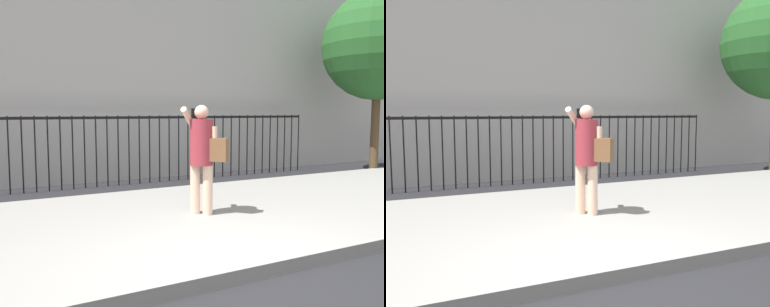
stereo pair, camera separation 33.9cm
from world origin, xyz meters
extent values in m
plane|color=black|center=(0.00, 0.00, 0.00)|extent=(60.00, 60.00, 0.00)
cube|color=gray|center=(0.00, 2.20, 0.07)|extent=(28.00, 4.40, 0.15)
cube|color=black|center=(0.00, 5.90, 1.55)|extent=(12.00, 0.04, 0.06)
cylinder|color=black|center=(-1.91, 5.90, 0.80)|extent=(0.03, 0.03, 1.60)
cylinder|color=black|center=(-1.66, 5.90, 0.80)|extent=(0.03, 0.03, 1.60)
cylinder|color=black|center=(-1.40, 5.90, 0.80)|extent=(0.03, 0.03, 1.60)
cylinder|color=black|center=(-1.15, 5.90, 0.80)|extent=(0.03, 0.03, 1.60)
cylinder|color=black|center=(-0.89, 5.90, 0.80)|extent=(0.03, 0.03, 1.60)
cylinder|color=black|center=(-0.64, 5.90, 0.80)|extent=(0.03, 0.03, 1.60)
cylinder|color=black|center=(-0.38, 5.90, 0.80)|extent=(0.03, 0.03, 1.60)
cylinder|color=black|center=(-0.13, 5.90, 0.80)|extent=(0.03, 0.03, 1.60)
cylinder|color=black|center=(0.13, 5.90, 0.80)|extent=(0.03, 0.03, 1.60)
cylinder|color=black|center=(0.38, 5.90, 0.80)|extent=(0.03, 0.03, 1.60)
cylinder|color=black|center=(0.64, 5.90, 0.80)|extent=(0.03, 0.03, 1.60)
cylinder|color=black|center=(0.89, 5.90, 0.80)|extent=(0.03, 0.03, 1.60)
cylinder|color=black|center=(1.15, 5.90, 0.80)|extent=(0.03, 0.03, 1.60)
cylinder|color=black|center=(1.40, 5.90, 0.80)|extent=(0.03, 0.03, 1.60)
cylinder|color=black|center=(1.66, 5.90, 0.80)|extent=(0.03, 0.03, 1.60)
cylinder|color=black|center=(1.91, 5.90, 0.80)|extent=(0.03, 0.03, 1.60)
cylinder|color=black|center=(2.17, 5.90, 0.80)|extent=(0.03, 0.03, 1.60)
cylinder|color=black|center=(2.43, 5.90, 0.80)|extent=(0.03, 0.03, 1.60)
cylinder|color=black|center=(2.68, 5.90, 0.80)|extent=(0.03, 0.03, 1.60)
cylinder|color=black|center=(2.94, 5.90, 0.80)|extent=(0.03, 0.03, 1.60)
cylinder|color=black|center=(3.19, 5.90, 0.80)|extent=(0.03, 0.03, 1.60)
cylinder|color=black|center=(3.45, 5.90, 0.80)|extent=(0.03, 0.03, 1.60)
cylinder|color=black|center=(3.70, 5.90, 0.80)|extent=(0.03, 0.03, 1.60)
cylinder|color=black|center=(3.96, 5.90, 0.80)|extent=(0.03, 0.03, 1.60)
cylinder|color=black|center=(4.21, 5.90, 0.80)|extent=(0.03, 0.03, 1.60)
cylinder|color=black|center=(4.47, 5.90, 0.80)|extent=(0.03, 0.03, 1.60)
cylinder|color=black|center=(4.72, 5.90, 0.80)|extent=(0.03, 0.03, 1.60)
cylinder|color=black|center=(4.98, 5.90, 0.80)|extent=(0.03, 0.03, 1.60)
cylinder|color=black|center=(5.23, 5.90, 0.80)|extent=(0.03, 0.03, 1.60)
cylinder|color=black|center=(5.49, 5.90, 0.80)|extent=(0.03, 0.03, 1.60)
cylinder|color=black|center=(5.74, 5.90, 0.80)|extent=(0.03, 0.03, 1.60)
cylinder|color=black|center=(6.00, 5.90, 0.80)|extent=(0.03, 0.03, 1.60)
cylinder|color=beige|center=(0.64, 2.20, 0.52)|extent=(0.15, 0.15, 0.74)
cylinder|color=beige|center=(0.77, 2.05, 0.52)|extent=(0.15, 0.15, 0.74)
cylinder|color=#992D38|center=(0.70, 2.13, 1.23)|extent=(0.48, 0.48, 0.68)
sphere|color=beige|center=(0.70, 2.13, 1.68)|extent=(0.21, 0.21, 0.21)
cylinder|color=beige|center=(0.57, 2.28, 1.57)|extent=(0.42, 0.38, 0.37)
cylinder|color=beige|center=(0.83, 1.97, 1.21)|extent=(0.09, 0.09, 0.52)
cube|color=black|center=(0.65, 2.28, 1.66)|extent=(0.05, 0.06, 0.15)
cube|color=brown|center=(0.87, 1.93, 1.13)|extent=(0.30, 0.32, 0.34)
camera|label=1|loc=(-2.29, -3.24, 1.68)|focal=38.96mm
camera|label=2|loc=(-1.98, -3.39, 1.68)|focal=38.96mm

